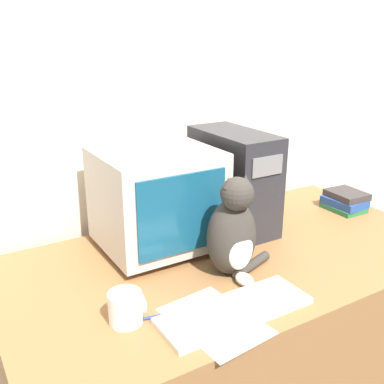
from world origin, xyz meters
TOP-DOWN VIEW (x-y plane):
  - wall_back at (0.00, 0.95)m, footprint 7.00×0.05m
  - desk at (0.00, 0.44)m, footprint 1.68×0.88m
  - crt_monitor at (-0.22, 0.64)m, footprint 0.42×0.39m
  - computer_tower at (0.14, 0.66)m, footprint 0.20×0.42m
  - keyboard at (-0.22, 0.14)m, footprint 0.47×0.16m
  - cat at (-0.09, 0.33)m, footprint 0.26×0.21m
  - book_stack at (0.71, 0.55)m, footprint 0.16×0.18m
  - pen at (-0.40, 0.23)m, footprint 0.15×0.05m
  - paper_sheet at (-0.29, 0.14)m, footprint 0.24×0.32m
  - mug at (-0.51, 0.26)m, footprint 0.10×0.10m

SIDE VIEW (x-z plane):
  - desk at x=0.00m, z-range 0.00..0.75m
  - paper_sheet at x=-0.29m, z-range 0.75..0.76m
  - pen at x=-0.40m, z-range 0.75..0.76m
  - keyboard at x=-0.22m, z-range 0.75..0.77m
  - book_stack at x=0.71m, z-range 0.75..0.84m
  - mug at x=-0.51m, z-range 0.75..0.85m
  - cat at x=-0.09m, z-range 0.73..1.08m
  - crt_monitor at x=-0.22m, z-range 0.76..1.14m
  - computer_tower at x=0.14m, z-range 0.75..1.16m
  - wall_back at x=0.00m, z-range 0.00..2.50m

